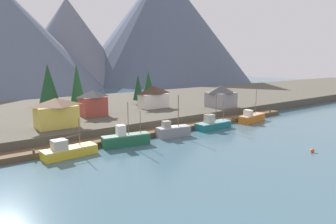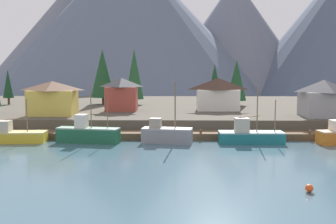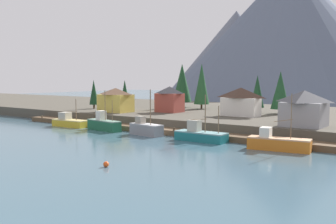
# 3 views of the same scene
# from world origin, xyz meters

# --- Properties ---
(ground_plane) EXTENTS (400.00, 400.00, 1.00)m
(ground_plane) POSITION_xyz_m (0.00, 20.00, -0.50)
(ground_plane) COLOR #3D5B6B
(dock) EXTENTS (80.00, 4.00, 1.60)m
(dock) POSITION_xyz_m (0.00, 1.99, 0.50)
(dock) COLOR brown
(dock) RESTS_ON ground_plane
(shoreline_bank) EXTENTS (400.00, 56.00, 2.50)m
(shoreline_bank) POSITION_xyz_m (0.00, 32.00, 1.25)
(shoreline_bank) COLOR #4C473D
(shoreline_bank) RESTS_ON ground_plane
(mountain_west_peak) EXTENTS (81.06, 81.06, 48.43)m
(mountain_west_peak) POSITION_xyz_m (-52.40, 140.90, 24.22)
(mountain_west_peak) COLOR slate
(mountain_west_peak) RESTS_ON ground_plane
(mountain_central_peak) EXTENTS (130.23, 130.23, 69.21)m
(mountain_central_peak) POSITION_xyz_m (-22.30, 140.05, 34.60)
(mountain_central_peak) COLOR slate
(mountain_central_peak) RESTS_ON ground_plane
(mountain_east_peak) EXTENTS (77.76, 77.76, 55.31)m
(mountain_east_peak) POSITION_xyz_m (29.89, 149.98, 27.65)
(mountain_east_peak) COLOR slate
(mountain_east_peak) RESTS_ON ground_plane
(fishing_boat_yellow) EXTENTS (9.03, 3.41, 6.26)m
(fishing_boat_yellow) POSITION_xyz_m (-23.10, -1.87, 1.03)
(fishing_boat_yellow) COLOR gold
(fishing_boat_yellow) RESTS_ON ground_plane
(fishing_boat_green) EXTENTS (9.21, 3.61, 8.30)m
(fishing_boat_green) POSITION_xyz_m (-12.30, -1.91, 1.30)
(fishing_boat_green) COLOR #1E5B3D
(fishing_boat_green) RESTS_ON ground_plane
(fishing_boat_grey) EXTENTS (7.39, 3.51, 8.70)m
(fishing_boat_grey) POSITION_xyz_m (-1.03, -1.87, 1.23)
(fishing_boat_grey) COLOR gray
(fishing_boat_grey) RESTS_ON ground_plane
(fishing_boat_teal) EXTENTS (9.11, 3.10, 8.03)m
(fishing_boat_teal) POSITION_xyz_m (10.90, -1.70, 1.06)
(fishing_boat_teal) COLOR #196B70
(fishing_boat_teal) RESTS_ON ground_plane
(house_red) EXTENTS (6.08, 5.00, 6.29)m
(house_red) POSITION_xyz_m (-10.01, 18.26, 5.71)
(house_red) COLOR #9E4238
(house_red) RESTS_ON shoreline_bank
(house_grey) EXTENTS (7.20, 6.87, 6.21)m
(house_grey) POSITION_xyz_m (25.08, 9.27, 5.67)
(house_grey) COLOR gray
(house_grey) RESTS_ON shoreline_bank
(house_yellow) EXTENTS (8.15, 5.53, 5.91)m
(house_yellow) POSITION_xyz_m (-20.99, 10.75, 5.51)
(house_yellow) COLOR gold
(house_yellow) RESTS_ON shoreline_bank
(house_white) EXTENTS (8.39, 4.30, 6.27)m
(house_white) POSITION_xyz_m (8.45, 19.32, 5.71)
(house_white) COLOR silver
(house_white) RESTS_ON shoreline_bank
(conifer_near_left) EXTENTS (4.27, 4.27, 9.98)m
(conifer_near_left) POSITION_xyz_m (13.51, 29.66, 8.05)
(conifer_near_left) COLOR #4C3823
(conifer_near_left) RESTS_ON shoreline_bank
(conifer_near_right) EXTENTS (2.39, 2.39, 7.81)m
(conifer_near_right) POSITION_xyz_m (-37.38, 31.98, 7.11)
(conifer_near_right) COLOR #4C3823
(conifer_near_right) RESTS_ON shoreline_bank
(conifer_mid_left) EXTENTS (3.25, 3.25, 9.05)m
(conifer_mid_left) POSITION_xyz_m (8.62, 27.90, 7.70)
(conifer_mid_left) COLOR #4C3823
(conifer_mid_left) RESTS_ON shoreline_bank
(conifer_mid_right) EXTENTS (5.41, 5.41, 12.38)m
(conifer_mid_right) POSITION_xyz_m (-16.16, 32.86, 9.48)
(conifer_mid_right) COLOR #4C3823
(conifer_mid_right) RESTS_ON shoreline_bank
(conifer_back_right) EXTENTS (4.14, 4.14, 12.37)m
(conifer_back_right) POSITION_xyz_m (-8.86, 31.46, 9.33)
(conifer_back_right) COLOR #4C3823
(conifer_back_right) RESTS_ON shoreline_bank
(channel_buoy) EXTENTS (0.70, 0.70, 0.70)m
(channel_buoy) POSITION_xyz_m (11.77, -25.12, 0.35)
(channel_buoy) COLOR #E04C19
(channel_buoy) RESTS_ON ground_plane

